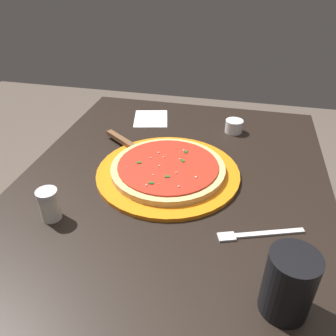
{
  "coord_description": "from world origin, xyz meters",
  "views": [
    {
      "loc": [
        -0.7,
        -0.15,
        1.28
      ],
      "look_at": [
        0.03,
        0.02,
        0.79
      ],
      "focal_mm": 36.4,
      "sensor_mm": 36.0,
      "label": 1
    }
  ],
  "objects_px": {
    "serving_plate": "(168,173)",
    "pizza": "(168,168)",
    "cup_tall_drink": "(289,284)",
    "fork": "(256,234)",
    "pizza_server": "(129,145)",
    "parmesan_shaker": "(49,204)",
    "cup_small_sauce": "(234,126)",
    "napkin_folded_right": "(151,119)"
  },
  "relations": [
    {
      "from": "napkin_folded_right",
      "to": "parmesan_shaker",
      "type": "relative_size",
      "value": 1.85
    },
    {
      "from": "serving_plate",
      "to": "pizza",
      "type": "xyz_separation_m",
      "value": [
        -0.0,
        -0.0,
        0.01
      ]
    },
    {
      "from": "cup_tall_drink",
      "to": "fork",
      "type": "relative_size",
      "value": 0.67
    },
    {
      "from": "cup_small_sauce",
      "to": "parmesan_shaker",
      "type": "xyz_separation_m",
      "value": [
        -0.51,
        0.37,
        0.02
      ]
    },
    {
      "from": "pizza_server",
      "to": "fork",
      "type": "distance_m",
      "value": 0.47
    },
    {
      "from": "cup_tall_drink",
      "to": "cup_small_sauce",
      "type": "height_order",
      "value": "cup_tall_drink"
    },
    {
      "from": "cup_tall_drink",
      "to": "parmesan_shaker",
      "type": "distance_m",
      "value": 0.5
    },
    {
      "from": "pizza_server",
      "to": "cup_tall_drink",
      "type": "relative_size",
      "value": 1.68
    },
    {
      "from": "pizza_server",
      "to": "cup_tall_drink",
      "type": "xyz_separation_m",
      "value": [
        -0.44,
        -0.42,
        0.05
      ]
    },
    {
      "from": "pizza_server",
      "to": "napkin_folded_right",
      "type": "bearing_deg",
      "value": -1.66
    },
    {
      "from": "pizza_server",
      "to": "napkin_folded_right",
      "type": "distance_m",
      "value": 0.22
    },
    {
      "from": "serving_plate",
      "to": "cup_tall_drink",
      "type": "bearing_deg",
      "value": -141.24
    },
    {
      "from": "serving_plate",
      "to": "pizza",
      "type": "bearing_deg",
      "value": -158.76
    },
    {
      "from": "pizza",
      "to": "napkin_folded_right",
      "type": "height_order",
      "value": "pizza"
    },
    {
      "from": "cup_tall_drink",
      "to": "napkin_folded_right",
      "type": "xyz_separation_m",
      "value": [
        0.66,
        0.41,
        -0.06
      ]
    },
    {
      "from": "cup_tall_drink",
      "to": "fork",
      "type": "xyz_separation_m",
      "value": [
        0.16,
        0.05,
        -0.06
      ]
    },
    {
      "from": "pizza_server",
      "to": "parmesan_shaker",
      "type": "distance_m",
      "value": 0.33
    },
    {
      "from": "cup_small_sauce",
      "to": "napkin_folded_right",
      "type": "height_order",
      "value": "cup_small_sauce"
    },
    {
      "from": "serving_plate",
      "to": "napkin_folded_right",
      "type": "distance_m",
      "value": 0.35
    },
    {
      "from": "cup_small_sauce",
      "to": "fork",
      "type": "relative_size",
      "value": 0.31
    },
    {
      "from": "serving_plate",
      "to": "cup_small_sauce",
      "type": "xyz_separation_m",
      "value": [
        0.29,
        -0.15,
        0.01
      ]
    },
    {
      "from": "parmesan_shaker",
      "to": "pizza",
      "type": "bearing_deg",
      "value": -43.59
    },
    {
      "from": "pizza",
      "to": "pizza_server",
      "type": "bearing_deg",
      "value": 54.65
    },
    {
      "from": "pizza_server",
      "to": "serving_plate",
      "type": "bearing_deg",
      "value": -125.35
    },
    {
      "from": "pizza",
      "to": "cup_tall_drink",
      "type": "distance_m",
      "value": 0.44
    },
    {
      "from": "napkin_folded_right",
      "to": "fork",
      "type": "xyz_separation_m",
      "value": [
        -0.5,
        -0.37,
        0.0
      ]
    },
    {
      "from": "serving_plate",
      "to": "pizza_server",
      "type": "relative_size",
      "value": 1.84
    },
    {
      "from": "pizza",
      "to": "cup_small_sauce",
      "type": "bearing_deg",
      "value": -28.0
    },
    {
      "from": "cup_small_sauce",
      "to": "fork",
      "type": "bearing_deg",
      "value": -170.52
    },
    {
      "from": "pizza_server",
      "to": "parmesan_shaker",
      "type": "height_order",
      "value": "parmesan_shaker"
    },
    {
      "from": "pizza_server",
      "to": "fork",
      "type": "bearing_deg",
      "value": -126.93
    },
    {
      "from": "serving_plate",
      "to": "pizza",
      "type": "distance_m",
      "value": 0.01
    },
    {
      "from": "pizza",
      "to": "cup_small_sauce",
      "type": "xyz_separation_m",
      "value": [
        0.29,
        -0.15,
        -0.0
      ]
    },
    {
      "from": "pizza_server",
      "to": "parmesan_shaker",
      "type": "xyz_separation_m",
      "value": [
        -0.32,
        0.07,
        0.02
      ]
    },
    {
      "from": "napkin_folded_right",
      "to": "parmesan_shaker",
      "type": "distance_m",
      "value": 0.55
    },
    {
      "from": "parmesan_shaker",
      "to": "cup_small_sauce",
      "type": "bearing_deg",
      "value": -35.61
    },
    {
      "from": "cup_tall_drink",
      "to": "napkin_folded_right",
      "type": "relative_size",
      "value": 0.89
    },
    {
      "from": "parmesan_shaker",
      "to": "pizza_server",
      "type": "bearing_deg",
      "value": -12.55
    },
    {
      "from": "napkin_folded_right",
      "to": "serving_plate",
      "type": "bearing_deg",
      "value": -157.11
    },
    {
      "from": "pizza",
      "to": "cup_small_sauce",
      "type": "height_order",
      "value": "cup_small_sauce"
    },
    {
      "from": "cup_small_sauce",
      "to": "pizza",
      "type": "bearing_deg",
      "value": 152.0
    },
    {
      "from": "cup_small_sauce",
      "to": "fork",
      "type": "height_order",
      "value": "cup_small_sauce"
    }
  ]
}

